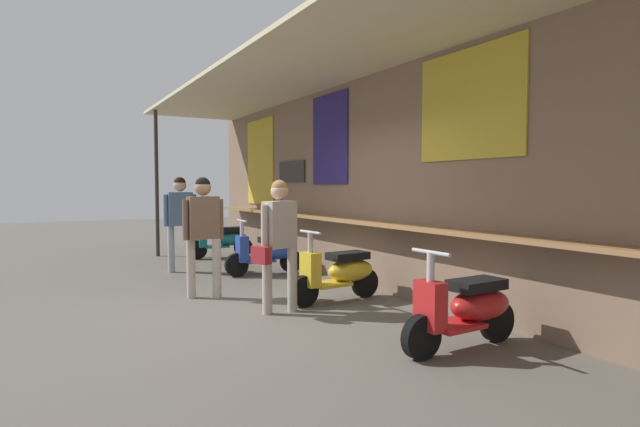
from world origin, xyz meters
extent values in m
plane|color=#605B54|center=(0.00, 0.00, 0.00)|extent=(37.20, 37.20, 0.00)
cube|color=#7F6651|center=(0.00, 2.02, 1.66)|extent=(13.29, 0.25, 3.32)
cube|color=olive|center=(0.00, 1.72, 1.01)|extent=(11.96, 0.36, 0.05)
cube|color=gold|center=(-4.57, 1.89, 2.07)|extent=(1.39, 0.02, 1.85)
cube|color=navy|center=(-1.59, 1.89, 2.33)|extent=(1.12, 0.02, 1.51)
cube|color=gold|center=(1.51, 1.89, 2.47)|extent=(1.56, 0.02, 1.26)
cube|color=#2D2823|center=(-3.01, 1.88, 1.82)|extent=(1.06, 0.03, 0.41)
cube|color=beige|center=(0.00, 0.84, 3.21)|extent=(12.76, 2.12, 0.06)
cylinder|color=#332D28|center=(-5.58, -0.12, 1.61)|extent=(0.08, 0.08, 3.21)
ellipsoid|color=#197075|center=(-4.65, 1.25, 0.40)|extent=(0.43, 0.72, 0.30)
cube|color=black|center=(-4.66, 1.20, 0.60)|extent=(0.34, 0.57, 0.10)
cube|color=#197075|center=(-4.68, 0.90, 0.25)|extent=(0.41, 0.52, 0.04)
cube|color=#197075|center=(-4.70, 0.60, 0.47)|extent=(0.29, 0.18, 0.44)
cylinder|color=#B7B7BC|center=(-4.70, 0.60, 0.60)|extent=(0.07, 0.07, 0.70)
cylinder|color=#B7B7BC|center=(-4.70, 0.60, 0.95)|extent=(0.46, 0.07, 0.04)
cylinder|color=black|center=(-4.70, 0.50, 0.20)|extent=(0.13, 0.41, 0.40)
cylinder|color=black|center=(-4.64, 1.50, 0.20)|extent=(0.13, 0.41, 0.40)
ellipsoid|color=#233D9E|center=(-2.30, 1.25, 0.40)|extent=(0.42, 0.72, 0.30)
cube|color=black|center=(-2.30, 1.20, 0.60)|extent=(0.34, 0.57, 0.10)
cube|color=#233D9E|center=(-2.32, 0.90, 0.25)|extent=(0.41, 0.52, 0.04)
cube|color=#233D9E|center=(-2.34, 0.60, 0.47)|extent=(0.29, 0.18, 0.44)
cylinder|color=#B7B7BC|center=(-2.34, 0.60, 0.60)|extent=(0.07, 0.07, 0.70)
cylinder|color=#B7B7BC|center=(-2.34, 0.60, 0.95)|extent=(0.46, 0.07, 0.04)
cylinder|color=black|center=(-2.35, 0.50, 0.20)|extent=(0.13, 0.41, 0.40)
cylinder|color=black|center=(-2.28, 1.50, 0.20)|extent=(0.13, 0.41, 0.40)
ellipsoid|color=gold|center=(0.03, 1.25, 0.40)|extent=(0.43, 0.73, 0.30)
cube|color=black|center=(0.04, 1.20, 0.60)|extent=(0.34, 0.57, 0.10)
cube|color=gold|center=(0.06, 0.90, 0.25)|extent=(0.42, 0.53, 0.04)
cube|color=gold|center=(0.08, 0.60, 0.47)|extent=(0.29, 0.18, 0.44)
cylinder|color=#B7B7BC|center=(0.08, 0.60, 0.60)|extent=(0.07, 0.07, 0.70)
cylinder|color=#B7B7BC|center=(0.08, 0.60, 0.95)|extent=(0.46, 0.07, 0.04)
cylinder|color=black|center=(0.09, 0.50, 0.20)|extent=(0.13, 0.41, 0.40)
cylinder|color=black|center=(0.02, 1.50, 0.20)|extent=(0.13, 0.41, 0.40)
ellipsoid|color=red|center=(2.30, 1.25, 0.40)|extent=(0.40, 0.71, 0.30)
cube|color=black|center=(2.30, 1.20, 0.60)|extent=(0.32, 0.56, 0.10)
cube|color=red|center=(2.31, 0.90, 0.25)|extent=(0.39, 0.51, 0.04)
cube|color=red|center=(2.32, 0.60, 0.47)|extent=(0.28, 0.17, 0.44)
cylinder|color=#B7B7BC|center=(2.32, 0.60, 0.60)|extent=(0.07, 0.07, 0.70)
cylinder|color=#B7B7BC|center=(2.32, 0.60, 0.95)|extent=(0.46, 0.05, 0.04)
cylinder|color=black|center=(2.32, 0.50, 0.20)|extent=(0.11, 0.40, 0.40)
cylinder|color=black|center=(2.29, 1.50, 0.20)|extent=(0.11, 0.40, 0.40)
cylinder|color=#999EA8|center=(-3.34, -0.36, 0.42)|extent=(0.12, 0.12, 0.84)
cylinder|color=#999EA8|center=(-3.21, -0.05, 0.42)|extent=(0.12, 0.12, 0.84)
cube|color=slate|center=(-3.27, -0.20, 1.13)|extent=(0.22, 0.43, 0.59)
sphere|color=tan|center=(-3.27, -0.20, 1.55)|extent=(0.23, 0.23, 0.23)
sphere|color=black|center=(-3.27, -0.20, 1.59)|extent=(0.21, 0.21, 0.21)
cylinder|color=slate|center=(-3.29, -0.45, 1.11)|extent=(0.08, 0.08, 0.56)
cylinder|color=slate|center=(-3.26, 0.05, 1.11)|extent=(0.08, 0.08, 0.56)
cube|color=maroon|center=(-3.28, 0.12, 0.78)|extent=(0.27, 0.12, 0.20)
cylinder|color=#ADA393|center=(-1.13, -0.60, 0.41)|extent=(0.12, 0.12, 0.82)
cylinder|color=#ADA393|center=(-0.96, -0.30, 0.41)|extent=(0.12, 0.12, 0.82)
cube|color=brown|center=(-1.04, -0.45, 1.11)|extent=(0.20, 0.41, 0.58)
sphere|color=#A37556|center=(-1.04, -0.45, 1.52)|extent=(0.22, 0.22, 0.22)
sphere|color=black|center=(-1.04, -0.45, 1.56)|extent=(0.20, 0.20, 0.20)
cylinder|color=brown|center=(-1.04, -0.70, 1.08)|extent=(0.08, 0.08, 0.55)
cylinder|color=brown|center=(-1.04, -0.21, 1.08)|extent=(0.08, 0.08, 0.55)
cylinder|color=#ADA393|center=(0.22, 0.27, 0.40)|extent=(0.12, 0.12, 0.79)
cylinder|color=#ADA393|center=(0.19, -0.05, 0.40)|extent=(0.12, 0.12, 0.79)
cube|color=#ADA393|center=(0.20, 0.11, 1.08)|extent=(0.31, 0.44, 0.56)
sphere|color=tan|center=(0.20, 0.11, 1.48)|extent=(0.22, 0.22, 0.22)
sphere|color=olive|center=(0.20, 0.11, 1.51)|extent=(0.20, 0.20, 0.20)
cylinder|color=#ADA393|center=(0.14, 0.34, 1.05)|extent=(0.08, 0.08, 0.53)
cylinder|color=#ADA393|center=(0.27, -0.12, 1.05)|extent=(0.08, 0.08, 0.53)
cube|color=maroon|center=(0.31, -0.18, 0.74)|extent=(0.28, 0.17, 0.20)
camera|label=1|loc=(5.66, -2.44, 1.54)|focal=28.08mm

